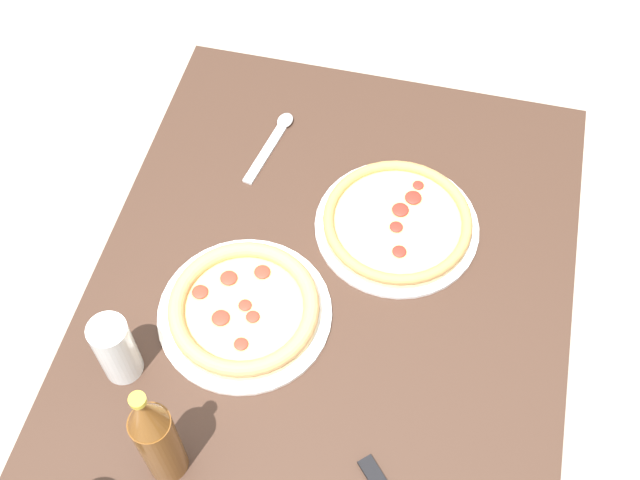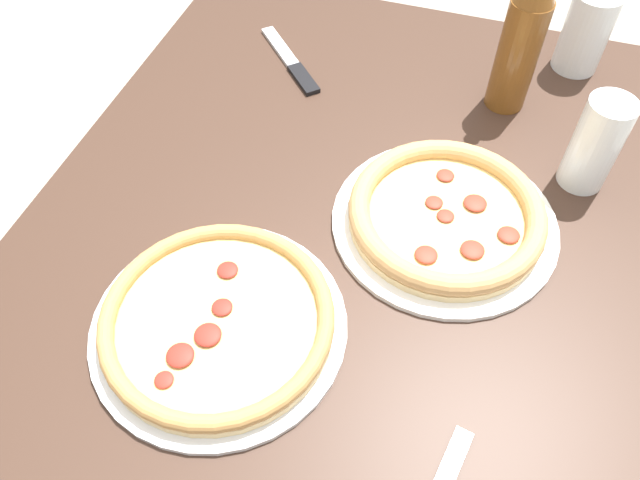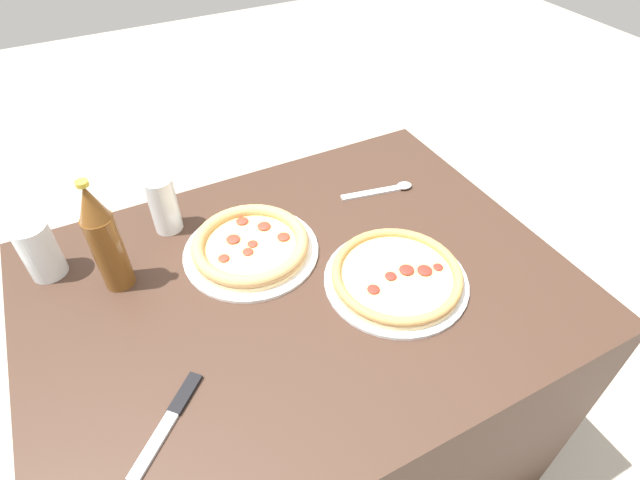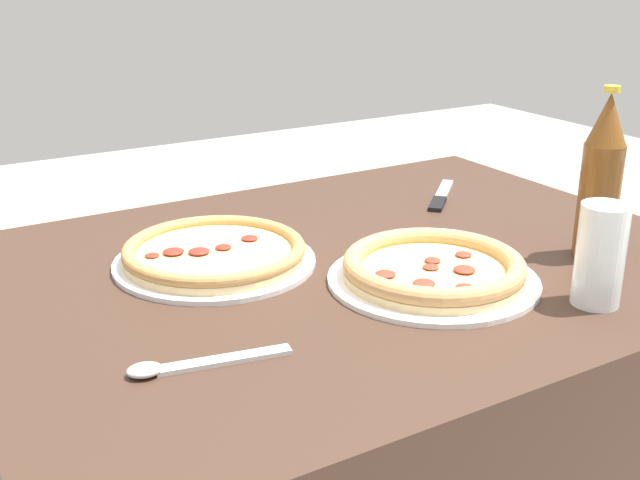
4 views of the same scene
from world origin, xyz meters
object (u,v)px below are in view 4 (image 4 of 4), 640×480
object	(u,v)px
pizza_veggie	(433,270)
beer_bottle	(601,178)
knife	(441,197)
glass_cola	(600,257)
spoon	(186,365)
pizza_margherita	(214,254)

from	to	relation	value
pizza_veggie	beer_bottle	world-z (taller)	beer_bottle
pizza_veggie	knife	xyz separation A→B (m)	(0.28, 0.32, -0.02)
glass_cola	knife	xyz separation A→B (m)	(0.13, 0.50, -0.07)
pizza_veggie	glass_cola	distance (m)	0.23
glass_cola	spoon	world-z (taller)	glass_cola
beer_bottle	knife	xyz separation A→B (m)	(-0.01, 0.37, -0.13)
pizza_veggie	spoon	xyz separation A→B (m)	(-0.41, -0.05, -0.02)
beer_bottle	spoon	bearing A→B (deg)	-179.21
pizza_margherita	spoon	distance (m)	0.33
knife	spoon	bearing A→B (deg)	-151.31
beer_bottle	knife	distance (m)	0.39
pizza_margherita	glass_cola	bearing A→B (deg)	-45.81
pizza_veggie	pizza_margherita	bearing A→B (deg)	136.85
beer_bottle	spoon	size ratio (longest dim) A/B	1.37
knife	spoon	world-z (taller)	spoon
pizza_veggie	beer_bottle	xyz separation A→B (m)	(0.29, -0.04, 0.11)
glass_cola	knife	world-z (taller)	glass_cola
knife	beer_bottle	bearing A→B (deg)	-88.16
pizza_margherita	spoon	world-z (taller)	pizza_margherita
glass_cola	spoon	size ratio (longest dim) A/B	0.73
pizza_veggie	beer_bottle	size ratio (longest dim) A/B	1.15
pizza_margherita	beer_bottle	bearing A→B (deg)	-27.22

